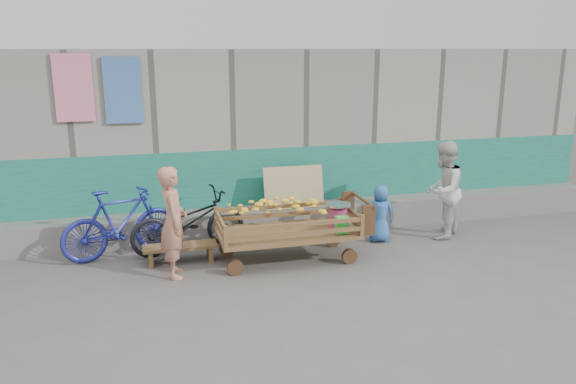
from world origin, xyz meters
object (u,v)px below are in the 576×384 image
object	(u,v)px
vendor_man	(173,222)
bicycle_blue	(121,223)
banana_cart	(285,219)
bicycle_dark	(189,221)
woman	(443,190)
bench	(180,250)
child	(380,214)

from	to	relation	value
vendor_man	bicycle_blue	xyz separation A→B (m)	(-0.72, 0.94, -0.24)
bicycle_blue	banana_cart	bearing A→B (deg)	-126.12
vendor_man	bicycle_dark	size ratio (longest dim) A/B	0.85
bicycle_dark	woman	bearing A→B (deg)	-109.72
woman	bench	bearing A→B (deg)	-43.91
vendor_man	woman	distance (m)	4.36
child	bicycle_dark	bearing A→B (deg)	1.48
child	banana_cart	bearing A→B (deg)	22.21
bench	woman	distance (m)	4.27
bench	child	distance (m)	3.18
bicycle_dark	bicycle_blue	world-z (taller)	bicycle_blue
banana_cart	vendor_man	distance (m)	1.60
banana_cart	vendor_man	world-z (taller)	vendor_man
vendor_man	child	xyz separation A→B (m)	(3.27, 0.59, -0.30)
bench	child	bearing A→B (deg)	2.06
vendor_man	child	world-z (taller)	vendor_man
banana_cart	vendor_man	bearing A→B (deg)	-173.86
vendor_man	child	distance (m)	3.33
woman	bicycle_blue	xyz separation A→B (m)	(-5.04, 0.40, -0.27)
child	bicycle_blue	world-z (taller)	bicycle_blue
woman	child	bearing A→B (deg)	-47.89
banana_cart	woman	size ratio (longest dim) A/B	1.38
banana_cart	bench	distance (m)	1.58
banana_cart	vendor_man	size ratio (longest dim) A/B	1.43
banana_cart	bench	xyz separation A→B (m)	(-1.48, 0.31, -0.44)
vendor_man	banana_cart	bearing A→B (deg)	-82.84
banana_cart	bicycle_dark	size ratio (longest dim) A/B	1.22
vendor_man	bicycle_dark	bearing A→B (deg)	-15.15
woman	bicycle_blue	distance (m)	5.06
bench	bicycle_dark	size ratio (longest dim) A/B	0.59
child	bicycle_dark	world-z (taller)	bicycle_dark
bicycle_dark	bicycle_blue	bearing A→B (deg)	75.98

